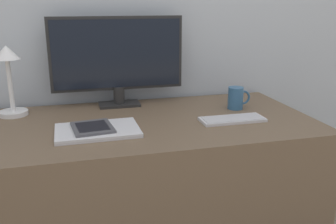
{
  "coord_description": "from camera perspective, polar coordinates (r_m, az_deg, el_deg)",
  "views": [
    {
      "loc": [
        -0.3,
        -1.28,
        1.19
      ],
      "look_at": [
        0.06,
        0.09,
        0.77
      ],
      "focal_mm": 40.0,
      "sensor_mm": 36.0,
      "label": 1
    }
  ],
  "objects": [
    {
      "name": "ereader",
      "position": [
        1.45,
        -11.44,
        -2.3
      ],
      "size": [
        0.16,
        0.19,
        0.01
      ],
      "color": "#4C4C51",
      "rests_on": "laptop"
    },
    {
      "name": "coffee_mug",
      "position": [
        1.76,
        10.35,
        2.11
      ],
      "size": [
        0.11,
        0.07,
        0.1
      ],
      "color": "#336089",
      "rests_on": "desk"
    },
    {
      "name": "monitor",
      "position": [
        1.77,
        -7.69,
        8.14
      ],
      "size": [
        0.62,
        0.11,
        0.42
      ],
      "color": "#262626",
      "rests_on": "desk"
    },
    {
      "name": "desk_lamp",
      "position": [
        1.73,
        -23.11,
        5.54
      ],
      "size": [
        0.12,
        0.12,
        0.3
      ],
      "color": "white",
      "rests_on": "desk"
    },
    {
      "name": "keyboard",
      "position": [
        1.59,
        9.78,
        -1.1
      ],
      "size": [
        0.27,
        0.11,
        0.01
      ],
      "color": "silver",
      "rests_on": "desk"
    },
    {
      "name": "desk",
      "position": [
        1.71,
        -2.67,
        -12.6
      ],
      "size": [
        1.37,
        0.7,
        0.71
      ],
      "color": "brown",
      "rests_on": "ground_plane"
    },
    {
      "name": "laptop",
      "position": [
        1.45,
        -10.7,
        -2.78
      ],
      "size": [
        0.32,
        0.22,
        0.02
      ],
      "color": "silver",
      "rests_on": "desk"
    }
  ]
}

